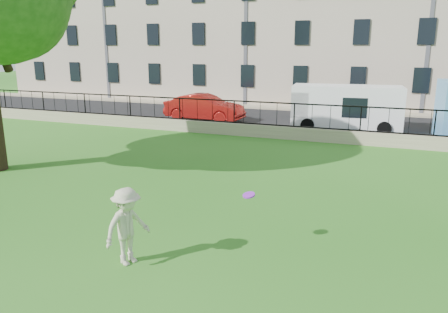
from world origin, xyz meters
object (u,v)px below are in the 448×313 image
at_px(frisbee, 249,195).
at_px(white_van, 346,108).
at_px(man, 127,226).
at_px(red_sedan, 204,108).

xyz_separation_m(frisbee, white_van, (0.42, 15.06, -0.03)).
bearing_deg(man, frisbee, -31.08).
relative_size(frisbee, white_van, 0.05).
bearing_deg(frisbee, man, -141.17).
height_order(frisbee, red_sedan, red_sedan).
xyz_separation_m(man, frisbee, (2.02, 1.62, 0.39)).
relative_size(man, red_sedan, 0.34).
relative_size(man, white_van, 0.29).
height_order(man, frisbee, man).
relative_size(man, frisbee, 5.93).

